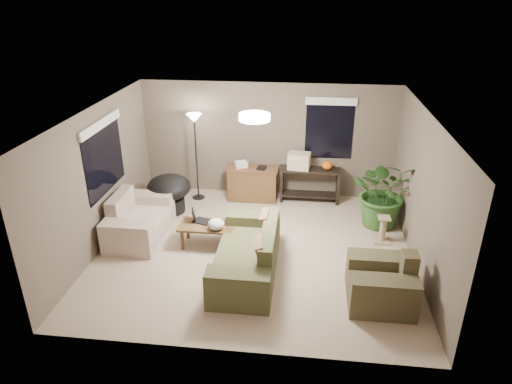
# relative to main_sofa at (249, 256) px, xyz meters

# --- Properties ---
(room_shell) EXTENTS (5.50, 5.50, 5.50)m
(room_shell) POSITION_rel_main_sofa_xyz_m (0.01, 0.68, 0.96)
(room_shell) COLOR tan
(room_shell) RESTS_ON ground
(main_sofa) EXTENTS (0.95, 2.20, 0.85)m
(main_sofa) POSITION_rel_main_sofa_xyz_m (0.00, 0.00, 0.00)
(main_sofa) COLOR #4D4F2F
(main_sofa) RESTS_ON ground
(throw_pillows) EXTENTS (0.29, 1.37, 0.47)m
(throw_pillows) POSITION_rel_main_sofa_xyz_m (0.26, 0.00, 0.36)
(throw_pillows) COLOR #8C7251
(throw_pillows) RESTS_ON main_sofa
(loveseat) EXTENTS (0.90, 1.60, 0.85)m
(loveseat) POSITION_rel_main_sofa_xyz_m (-2.22, 0.94, 0.00)
(loveseat) COLOR beige
(loveseat) RESTS_ON ground
(armchair) EXTENTS (0.95, 1.00, 0.85)m
(armchair) POSITION_rel_main_sofa_xyz_m (2.05, -0.54, 0.00)
(armchair) COLOR #49432C
(armchair) RESTS_ON ground
(coffee_table) EXTENTS (1.00, 0.55, 0.42)m
(coffee_table) POSITION_rel_main_sofa_xyz_m (-0.86, 0.75, 0.06)
(coffee_table) COLOR brown
(coffee_table) RESTS_ON ground
(laptop) EXTENTS (0.41, 0.34, 0.24)m
(laptop) POSITION_rel_main_sofa_xyz_m (-1.03, 0.85, 0.19)
(laptop) COLOR black
(laptop) RESTS_ON coffee_table
(plastic_bag) EXTENTS (0.32, 0.30, 0.20)m
(plastic_bag) POSITION_rel_main_sofa_xyz_m (-0.66, 0.60, 0.23)
(plastic_bag) COLOR white
(plastic_bag) RESTS_ON coffee_table
(desk) EXTENTS (1.10, 0.50, 0.75)m
(desk) POSITION_rel_main_sofa_xyz_m (-0.29, 2.79, 0.08)
(desk) COLOR brown
(desk) RESTS_ON ground
(desk_papers) EXTENTS (0.71, 0.31, 0.12)m
(desk_papers) POSITION_rel_main_sofa_xyz_m (-0.44, 2.78, 0.51)
(desk_papers) COLOR silver
(desk_papers) RESTS_ON desk
(console_table) EXTENTS (1.30, 0.40, 0.75)m
(console_table) POSITION_rel_main_sofa_xyz_m (0.95, 2.85, 0.14)
(console_table) COLOR black
(console_table) RESTS_ON ground
(pumpkin) EXTENTS (0.27, 0.27, 0.19)m
(pumpkin) POSITION_rel_main_sofa_xyz_m (1.30, 2.85, 0.55)
(pumpkin) COLOR orange
(pumpkin) RESTS_ON console_table
(cardboard_box) EXTENTS (0.49, 0.39, 0.34)m
(cardboard_box) POSITION_rel_main_sofa_xyz_m (0.70, 2.85, 0.63)
(cardboard_box) COLOR beige
(cardboard_box) RESTS_ON console_table
(papasan_chair) EXTENTS (1.15, 1.15, 0.80)m
(papasan_chair) POSITION_rel_main_sofa_xyz_m (-1.92, 2.00, 0.17)
(papasan_chair) COLOR black
(papasan_chair) RESTS_ON ground
(floor_lamp) EXTENTS (0.32, 0.32, 1.91)m
(floor_lamp) POSITION_rel_main_sofa_xyz_m (-1.50, 2.71, 1.30)
(floor_lamp) COLOR black
(floor_lamp) RESTS_ON ground
(ceiling_fixture) EXTENTS (0.50, 0.50, 0.10)m
(ceiling_fixture) POSITION_rel_main_sofa_xyz_m (0.01, 0.68, 2.15)
(ceiling_fixture) COLOR white
(ceiling_fixture) RESTS_ON room_shell
(houseplant) EXTENTS (1.28, 1.42, 1.11)m
(houseplant) POSITION_rel_main_sofa_xyz_m (2.38, 1.90, 0.26)
(houseplant) COLOR #2D5923
(houseplant) RESTS_ON ground
(cat_scratching_post) EXTENTS (0.32, 0.32, 0.50)m
(cat_scratching_post) POSITION_rel_main_sofa_xyz_m (2.31, 1.25, -0.08)
(cat_scratching_post) COLOR tan
(cat_scratching_post) RESTS_ON ground
(window_left) EXTENTS (0.05, 1.56, 1.33)m
(window_left) POSITION_rel_main_sofa_xyz_m (-2.72, 0.98, 1.49)
(window_left) COLOR black
(window_left) RESTS_ON room_shell
(window_back) EXTENTS (1.06, 0.05, 1.33)m
(window_back) POSITION_rel_main_sofa_xyz_m (1.31, 3.16, 1.49)
(window_back) COLOR black
(window_back) RESTS_ON room_shell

